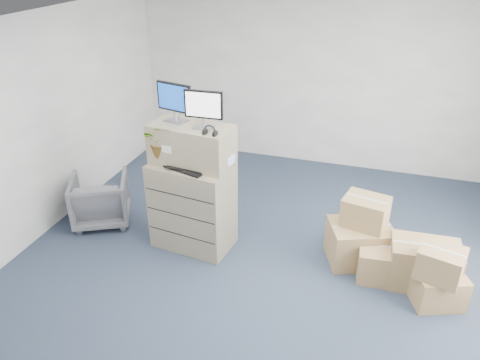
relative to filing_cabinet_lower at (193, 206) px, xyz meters
The scene contains 16 objects.
ground 1.24m from the filing_cabinet_lower, 28.73° to the right, with size 7.00×7.00×0.00m, color #29334A.
wall_back 3.24m from the filing_cabinet_lower, 72.02° to the left, with size 6.00×0.02×2.80m, color #BBB8B2.
filing_cabinet_lower is the anchor object (origin of this frame).
filing_cabinet_upper 0.81m from the filing_cabinet_lower, 82.84° to the left, with size 0.97×0.49×0.49m, color tan.
monitor_left 1.34m from the filing_cabinet_lower, 151.76° to the left, with size 0.47×0.23×0.47m.
monitor_right 1.32m from the filing_cabinet_lower, ahead, with size 0.45×0.18×0.44m.
headphones 1.16m from the filing_cabinet_lower, 25.22° to the right, with size 0.15×0.15×0.02m, color black.
keyboard 0.60m from the filing_cabinet_lower, 91.83° to the right, with size 0.53×0.22×0.03m, color black.
mouse 0.66m from the filing_cabinet_lower, 28.97° to the right, with size 0.10×0.07×0.04m, color silver.
water_bottle 0.71m from the filing_cabinet_lower, 16.72° to the left, with size 0.08×0.08×0.28m, color #9B9EA4.
phone_dock 0.62m from the filing_cabinet_lower, 118.29° to the left, with size 0.07×0.06×0.15m.
external_drive 0.72m from the filing_cabinet_lower, 14.10° to the left, with size 0.20×0.15×0.06m, color black.
tissue_box 0.78m from the filing_cabinet_lower, 12.02° to the left, with size 0.28×0.14×0.10m, color #3C95CE.
potted_plant 0.87m from the filing_cabinet_lower, behind, with size 0.43×0.46×0.41m.
office_chair 1.45m from the filing_cabinet_lower, behind, with size 0.74×0.69×0.76m, color #5C5D61.
cardboard_boxes 2.49m from the filing_cabinet_lower, ahead, with size 1.64×1.20×0.85m.
Camera 1 is at (1.13, -4.10, 3.58)m, focal length 35.00 mm.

